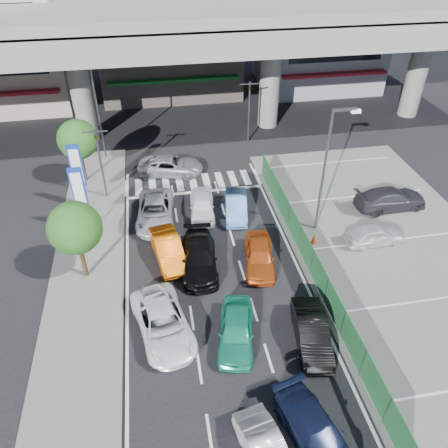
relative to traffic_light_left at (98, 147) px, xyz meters
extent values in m
plane|color=black|center=(6.20, -12.00, -3.94)|extent=(120.00, 120.00, 0.00)
cube|color=#575755|center=(17.20, -10.00, -3.91)|extent=(12.00, 28.00, 0.06)
cube|color=#575755|center=(-0.80, -8.00, -3.88)|extent=(4.00, 30.00, 0.12)
cylinder|color=slate|center=(-1.80, 10.00, 0.06)|extent=(1.80, 1.80, 8.00)
cylinder|color=slate|center=(14.20, 10.00, 0.06)|extent=(1.80, 1.80, 8.00)
cylinder|color=slate|center=(28.20, 10.00, 0.06)|extent=(1.80, 1.80, 8.00)
cube|color=slate|center=(6.20, 10.00, 5.06)|extent=(64.00, 14.00, 2.00)
cube|color=slate|center=(6.20, 3.20, 6.36)|extent=(64.00, 0.40, 0.90)
cube|color=gray|center=(6.20, 21.00, 3.56)|extent=(14.00, 10.00, 15.00)
cube|color=#166E2A|center=(6.20, 15.90, -1.14)|extent=(12.60, 1.60, 0.25)
cube|color=black|center=(6.20, 15.98, 4.31)|extent=(11.20, 0.10, 6.75)
cube|color=gray|center=(22.20, 20.00, 2.06)|extent=(12.00, 10.00, 12.00)
cube|color=maroon|center=(22.20, 14.90, -1.14)|extent=(10.80, 1.60, 0.25)
cube|color=black|center=(22.20, 14.98, 2.66)|extent=(9.60, 0.10, 5.40)
cylinder|color=#595B60|center=(0.00, 0.00, -1.34)|extent=(0.14, 0.14, 5.20)
cube|color=#595B60|center=(0.00, 0.00, 1.06)|extent=(1.60, 0.08, 0.08)
imported|color=black|center=(0.00, 0.00, 0.76)|extent=(0.26, 1.24, 0.50)
cylinder|color=#595B60|center=(11.70, 7.00, -1.34)|extent=(0.14, 0.14, 5.20)
cube|color=#595B60|center=(11.70, 7.00, 1.06)|extent=(1.60, 0.08, 0.08)
imported|color=black|center=(11.70, 7.00, 0.76)|extent=(0.26, 1.24, 0.50)
cylinder|color=#595B60|center=(13.20, -6.00, 0.06)|extent=(0.16, 0.16, 8.00)
cube|color=#595B60|center=(13.80, -6.00, 3.96)|extent=(1.40, 0.15, 0.15)
cube|color=silver|center=(14.50, -6.00, 3.81)|extent=(0.50, 0.22, 0.18)
cylinder|color=#595B60|center=(-0.30, 6.00, 0.06)|extent=(0.16, 0.16, 8.00)
cube|color=#595B60|center=(0.30, 6.00, 3.96)|extent=(1.40, 0.15, 0.15)
cube|color=silver|center=(1.00, 6.00, 3.81)|extent=(0.50, 0.22, 0.18)
cylinder|color=#595B60|center=(-1.00, -4.00, -2.84)|extent=(0.10, 0.10, 2.20)
cube|color=navy|center=(-1.00, -4.00, -0.74)|extent=(0.80, 0.12, 3.00)
cube|color=white|center=(-1.00, -4.07, -0.74)|extent=(0.60, 0.02, 2.40)
cylinder|color=#595B60|center=(-1.40, -1.00, -2.84)|extent=(0.10, 0.10, 2.20)
cube|color=navy|center=(-1.40, -1.00, -0.74)|extent=(0.80, 0.12, 3.00)
cube|color=white|center=(-1.40, -1.07, -0.74)|extent=(0.60, 0.02, 2.40)
cylinder|color=#382314|center=(-0.80, -8.00, -2.74)|extent=(0.24, 0.24, 2.40)
sphere|color=#1A4413|center=(-0.80, -8.00, -0.54)|extent=(2.80, 2.80, 2.80)
cylinder|color=#382314|center=(-1.60, 2.50, -2.74)|extent=(0.24, 0.24, 2.40)
sphere|color=#1A4413|center=(-1.60, 2.50, -0.54)|extent=(2.80, 2.80, 2.80)
imported|color=#111934|center=(8.54, -19.04, -3.30)|extent=(2.82, 4.66, 1.26)
imported|color=white|center=(3.17, -12.69, -3.25)|extent=(3.27, 5.33, 1.38)
imported|color=#1E9C74|center=(6.53, -13.70, -3.25)|extent=(2.52, 4.32, 1.38)
imported|color=black|center=(9.97, -14.44, -3.26)|extent=(2.01, 4.24, 1.34)
imported|color=orange|center=(3.80, -7.26, -3.25)|extent=(2.14, 4.37, 1.38)
imported|color=black|center=(5.49, -8.31, -3.25)|extent=(2.29, 4.89, 1.38)
imported|color=#BA4C16|center=(8.86, -8.73, -3.25)|extent=(2.32, 4.27, 1.38)
imported|color=#B5B8BD|center=(3.26, -3.30, -3.25)|extent=(2.72, 5.15, 1.38)
imported|color=white|center=(6.33, -3.14, -3.27)|extent=(1.92, 4.02, 1.33)
imported|color=#5785CC|center=(8.54, -3.57, -3.29)|extent=(1.96, 4.07, 1.29)
imported|color=#93949A|center=(4.71, 2.55, -3.27)|extent=(5.18, 3.18, 1.34)
imported|color=silver|center=(16.18, -8.04, -3.25)|extent=(3.71, 1.59, 1.25)
imported|color=#2F2F34|center=(18.89, -4.68, -3.17)|extent=(4.96, 2.19, 1.42)
cone|color=#D8440C|center=(12.58, -7.45, -3.54)|extent=(0.35, 0.35, 0.68)
camera|label=1|loc=(3.64, -26.79, 12.97)|focal=35.00mm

